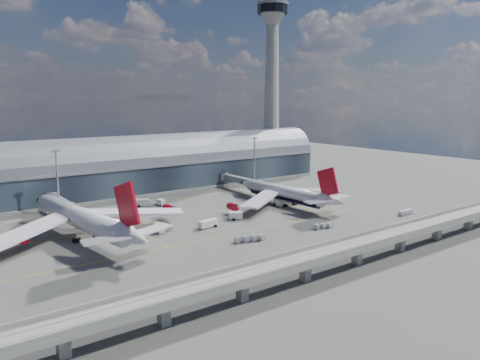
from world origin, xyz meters
TOP-DOWN VIEW (x-y plane):
  - ground at (0.00, 0.00)m, footprint 500.00×500.00m
  - taxi_lines at (0.00, 22.11)m, footprint 200.00×80.12m
  - terminal at (0.00, 77.99)m, footprint 200.00×30.00m
  - control_tower at (85.00, 83.00)m, footprint 19.00×19.00m
  - guideway at (-0.00, -55.00)m, footprint 220.00×8.50m
  - floodlight_mast_left at (-50.00, 55.00)m, footprint 3.00×0.70m
  - floodlight_mast_right at (50.00, 55.00)m, footprint 3.00×0.70m
  - airliner_left at (-53.50, 14.01)m, footprint 74.27×78.11m
  - airliner_right at (33.45, 11.37)m, footprint 59.56×62.24m
  - jet_bridge_left at (-50.29, 53.12)m, footprint 4.40×28.00m
  - jet_bridge_right at (36.89, 51.18)m, footprint 4.40×32.00m
  - service_truck_0 at (-30.11, 6.76)m, footprint 2.99×7.04m
  - service_truck_1 at (1.49, 4.92)m, footprint 5.57×4.26m
  - service_truck_2 at (-13.26, 1.46)m, footprint 7.97×3.38m
  - service_truck_3 at (29.79, 12.03)m, footprint 2.75×5.71m
  - service_truck_4 at (-10.68, 43.37)m, footprint 2.31×4.56m
  - service_truck_5 at (-17.86, 46.73)m, footprint 6.83×4.83m
  - cargo_train_0 at (-11.40, -20.71)m, footprint 10.91×4.80m
  - cargo_train_1 at (19.14, -23.94)m, footprint 7.88×3.21m
  - cargo_train_2 at (60.47, -29.33)m, footprint 7.96×1.97m

SIDE VIEW (x-z plane):
  - ground at x=0.00m, z-range 0.00..0.00m
  - taxi_lines at x=0.00m, z-range 0.00..0.01m
  - cargo_train_1 at x=19.14m, z-range 0.04..1.76m
  - cargo_train_2 at x=60.47m, z-range 0.04..1.81m
  - cargo_train_0 at x=-11.40m, z-range 0.04..1.85m
  - service_truck_4 at x=-10.68m, z-range 0.01..2.65m
  - service_truck_3 at x=29.79m, z-range 0.03..2.70m
  - service_truck_2 at x=-13.26m, z-range 0.06..2.86m
  - service_truck_0 at x=-30.11m, z-range 0.05..2.88m
  - service_truck_1 at x=1.49m, z-range 0.01..2.95m
  - service_truck_5 at x=-17.86m, z-range 0.04..3.12m
  - airliner_right at x=33.45m, z-range -4.76..15.01m
  - jet_bridge_left at x=-50.29m, z-range 1.55..8.80m
  - jet_bridge_right at x=36.89m, z-range 1.56..8.81m
  - guideway at x=0.00m, z-range 1.69..8.89m
  - airliner_left at x=-53.50m, z-range -5.10..18.69m
  - terminal at x=0.00m, z-range -2.66..25.34m
  - floodlight_mast_left at x=-50.00m, z-range 0.78..26.48m
  - floodlight_mast_right at x=50.00m, z-range 0.78..26.48m
  - control_tower at x=85.00m, z-range 0.14..103.14m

